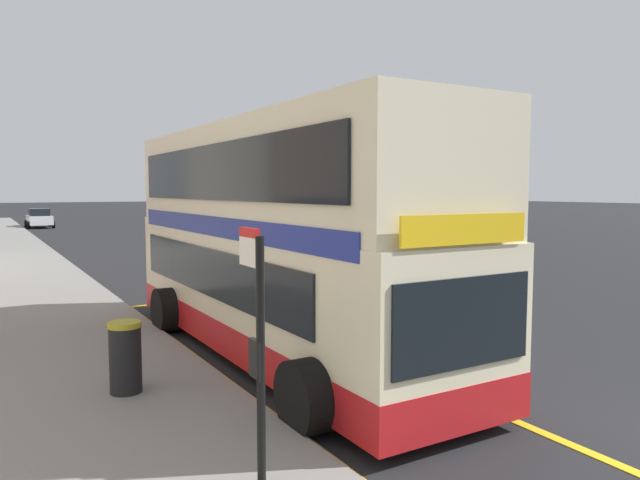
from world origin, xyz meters
TOP-DOWN VIEW (x-y plane):
  - ground_plane at (0.00, 32.00)m, footprint 260.00×260.00m
  - double_decker_bus at (-2.46, 7.10)m, footprint 3.18×10.12m
  - bus_bay_markings at (-2.52, 6.76)m, footprint 2.95×12.99m
  - bus_stop_sign at (-4.98, 2.41)m, footprint 0.09×0.51m
  - parked_car_maroon_far at (4.91, 29.38)m, footprint 2.09×4.20m
  - parked_car_white_kerbside at (-2.69, 51.61)m, footprint 2.09×4.20m
  - parked_car_grey_across at (2.97, 19.60)m, footprint 2.09×4.20m
  - litter_bin at (-5.56, 5.91)m, footprint 0.49×0.49m

SIDE VIEW (x-z plane):
  - ground_plane at x=0.00m, z-range 0.00..0.00m
  - bus_bay_markings at x=-2.52m, z-range 0.00..0.01m
  - litter_bin at x=-5.56m, z-range 0.14..1.22m
  - parked_car_maroon_far at x=4.91m, z-range -0.01..1.61m
  - parked_car_white_kerbside at x=-2.69m, z-range -0.01..1.61m
  - parked_car_grey_across at x=2.97m, z-range -0.01..1.61m
  - bus_stop_sign at x=-4.98m, z-range 0.38..3.03m
  - double_decker_bus at x=-2.46m, z-range -0.14..4.26m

